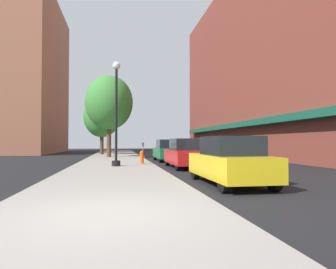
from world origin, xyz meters
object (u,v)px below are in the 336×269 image
(fire_hydrant, at_px, (142,157))
(parking_meter_near, at_px, (143,149))
(lamppost, at_px, (116,111))
(tree_near, at_px, (109,103))
(tree_mid, at_px, (102,117))
(car_yellow, at_px, (229,161))
(car_red, at_px, (186,154))
(car_green, at_px, (168,151))

(fire_hydrant, relative_size, parking_meter_near, 0.60)
(lamppost, xyz_separation_m, tree_near, (-0.70, 10.50, 1.86))
(tree_near, xyz_separation_m, tree_mid, (-0.97, 6.31, -0.76))
(lamppost, distance_m, fire_hydrant, 3.57)
(tree_near, height_order, car_yellow, tree_near)
(parking_meter_near, height_order, tree_near, tree_near)
(fire_hydrant, height_order, tree_near, tree_near)
(lamppost, xyz_separation_m, car_yellow, (3.89, -7.18, -2.39))
(tree_near, relative_size, car_yellow, 1.73)
(fire_hydrant, relative_size, car_red, 0.18)
(lamppost, distance_m, tree_near, 10.68)
(lamppost, bearing_deg, tree_mid, 95.67)
(car_yellow, bearing_deg, fire_hydrant, 102.75)
(parking_meter_near, relative_size, tree_near, 0.18)
(fire_hydrant, distance_m, car_green, 4.48)
(car_green, bearing_deg, tree_mid, 116.14)
(tree_mid, bearing_deg, fire_hydrant, -77.81)
(car_yellow, bearing_deg, tree_mid, 101.31)
(parking_meter_near, relative_size, car_yellow, 0.30)
(lamppost, height_order, car_red, lamppost)
(lamppost, relative_size, car_red, 1.37)
(tree_mid, bearing_deg, tree_near, -81.29)
(parking_meter_near, distance_m, tree_near, 7.35)
(fire_hydrant, bearing_deg, car_yellow, -75.52)
(car_yellow, bearing_deg, tree_near, 102.83)
(tree_mid, bearing_deg, car_green, -63.65)
(fire_hydrant, height_order, car_red, car_red)
(lamppost, height_order, tree_mid, tree_mid)
(car_red, xyz_separation_m, car_green, (0.00, 6.13, 0.00))
(car_yellow, distance_m, car_green, 12.77)
(car_yellow, relative_size, car_green, 1.00)
(fire_hydrant, distance_m, tree_mid, 15.86)
(lamppost, relative_size, tree_near, 0.79)
(car_red, distance_m, car_green, 6.13)
(parking_meter_near, bearing_deg, car_green, 16.26)
(tree_mid, distance_m, car_red, 18.56)
(lamppost, bearing_deg, car_yellow, -61.55)
(car_red, bearing_deg, car_green, 91.81)
(lamppost, relative_size, fire_hydrant, 7.47)
(tree_near, xyz_separation_m, car_green, (4.59, -4.91, -4.26))
(parking_meter_near, distance_m, car_green, 2.04)
(tree_mid, height_order, car_green, tree_mid)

